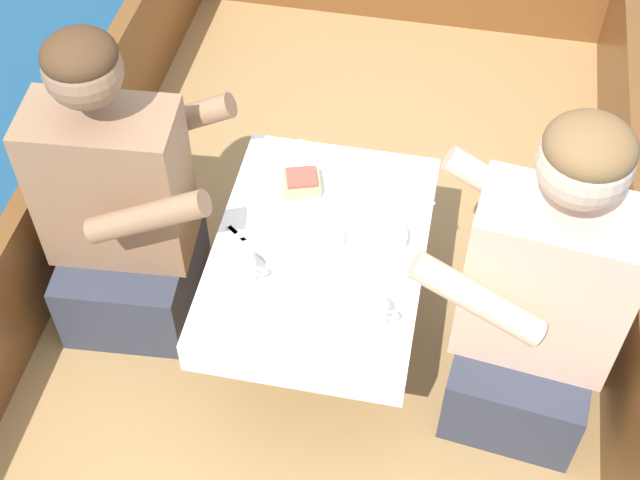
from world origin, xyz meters
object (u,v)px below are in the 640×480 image
(person_starboard, at_px, (538,303))
(sandwich, at_px, (302,182))
(person_port, at_px, (121,211))
(coffee_cup_starboard, at_px, (375,313))
(coffee_cup_port, at_px, (241,269))

(person_starboard, distance_m, sandwich, 0.72)
(person_port, relative_size, coffee_cup_starboard, 10.58)
(person_port, distance_m, coffee_cup_starboard, 0.81)
(coffee_cup_port, bearing_deg, coffee_cup_starboard, -10.82)
(person_port, relative_size, person_starboard, 0.97)
(coffee_cup_port, bearing_deg, person_starboard, 6.08)
(person_starboard, height_order, coffee_cup_port, person_starboard)
(coffee_cup_starboard, bearing_deg, sandwich, 123.77)
(sandwich, bearing_deg, person_port, -164.07)
(person_starboard, distance_m, coffee_cup_port, 0.76)
(sandwich, height_order, coffee_cup_starboard, coffee_cup_starboard)
(sandwich, xyz_separation_m, coffee_cup_port, (-0.09, -0.33, 0.00))
(coffee_cup_port, xyz_separation_m, coffee_cup_starboard, (0.36, -0.07, -0.00))
(person_port, xyz_separation_m, sandwich, (0.49, 0.14, 0.07))
(person_port, height_order, sandwich, person_port)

